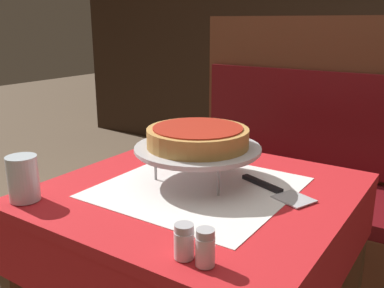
{
  "coord_description": "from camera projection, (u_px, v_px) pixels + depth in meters",
  "views": [
    {
      "loc": [
        0.62,
        -0.96,
        1.2
      ],
      "look_at": [
        -0.03,
        0.01,
        0.86
      ],
      "focal_mm": 40.0,
      "sensor_mm": 36.0,
      "label": 1
    }
  ],
  "objects": [
    {
      "name": "pizza_server",
      "position": [
        276.0,
        190.0,
        1.19
      ],
      "size": [
        0.25,
        0.14,
        0.01
      ],
      "color": "#BCBCC1",
      "rests_on": "dining_table_front"
    },
    {
      "name": "deep_dish_pizza",
      "position": [
        198.0,
        137.0,
        1.24
      ],
      "size": [
        0.3,
        0.3,
        0.06
      ],
      "color": "#C68E47",
      "rests_on": "pizza_pan_stand"
    },
    {
      "name": "salt_shaker",
      "position": [
        184.0,
        241.0,
        0.85
      ],
      "size": [
        0.04,
        0.04,
        0.07
      ],
      "color": "silver",
      "rests_on": "dining_table_front"
    },
    {
      "name": "booth_bench",
      "position": [
        323.0,
        213.0,
        1.97
      ],
      "size": [
        1.44,
        0.52,
        1.22
      ],
      "color": "brown",
      "rests_on": "ground_plane"
    },
    {
      "name": "water_glass_near",
      "position": [
        23.0,
        178.0,
        1.12
      ],
      "size": [
        0.08,
        0.08,
        0.12
      ],
      "color": "silver",
      "rests_on": "dining_table_front"
    },
    {
      "name": "pizza_pan_stand",
      "position": [
        198.0,
        150.0,
        1.25
      ],
      "size": [
        0.37,
        0.37,
        0.11
      ],
      "color": "#ADADB2",
      "rests_on": "dining_table_front"
    },
    {
      "name": "dining_table_front",
      "position": [
        198.0,
        224.0,
        1.26
      ],
      "size": [
        0.82,
        0.82,
        0.74
      ],
      "color": "red",
      "rests_on": "ground_plane"
    },
    {
      "name": "pepper_shaker",
      "position": [
        205.0,
        248.0,
        0.83
      ],
      "size": [
        0.04,
        0.04,
        0.08
      ],
      "color": "silver",
      "rests_on": "dining_table_front"
    }
  ]
}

